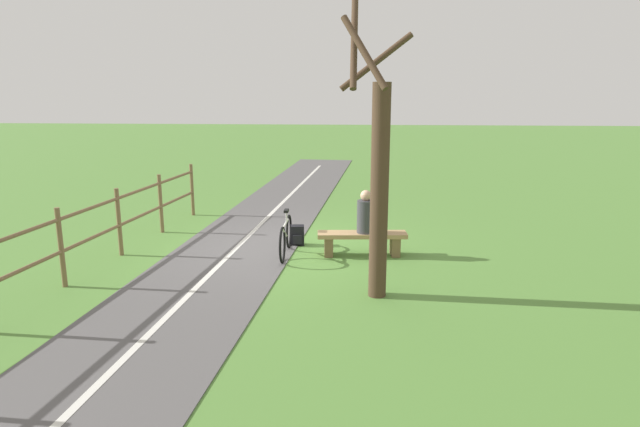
{
  "coord_description": "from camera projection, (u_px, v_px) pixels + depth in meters",
  "views": [
    {
      "loc": [
        -1.51,
        10.2,
        3.04
      ],
      "look_at": [
        -0.85,
        1.37,
        1.02
      ],
      "focal_mm": 30.4,
      "sensor_mm": 36.0,
      "label": 1
    }
  ],
  "objects": [
    {
      "name": "tree_far_left",
      "position": [
        377.0,
        175.0,
        7.83
      ],
      "size": [
        1.09,
        1.24,
        4.38
      ],
      "color": "#473323",
      "rests_on": "ground_plane"
    },
    {
      "name": "bicycle",
      "position": [
        286.0,
        237.0,
        10.19
      ],
      "size": [
        0.08,
        1.63,
        0.85
      ],
      "rotation": [
        0.0,
        0.0,
        1.58
      ],
      "color": "black",
      "rests_on": "ground_plane"
    },
    {
      "name": "fence_roadside",
      "position": [
        22.0,
        257.0,
        7.61
      ],
      "size": [
        1.24,
        12.04,
        1.28
      ],
      "rotation": [
        0.0,
        0.0,
        1.47
      ],
      "color": "brown",
      "rests_on": "ground_plane"
    },
    {
      "name": "path_centre_line",
      "position": [
        150.0,
        334.0,
        6.89
      ],
      "size": [
        2.06,
        31.95,
        0.0
      ],
      "primitive_type": "cube",
      "rotation": [
        0.0,
        0.0,
        -0.06
      ],
      "color": "silver",
      "rests_on": "paved_path"
    },
    {
      "name": "ground_plane",
      "position": [
        282.0,
        248.0,
        10.71
      ],
      "size": [
        80.0,
        80.0,
        0.0
      ],
      "primitive_type": "plane",
      "color": "#548438"
    },
    {
      "name": "bench",
      "position": [
        362.0,
        240.0,
        10.18
      ],
      "size": [
        1.7,
        0.53,
        0.44
      ],
      "rotation": [
        0.0,
        0.0,
        0.08
      ],
      "color": "#A88456",
      "rests_on": "ground_plane"
    },
    {
      "name": "person_seated",
      "position": [
        366.0,
        214.0,
        10.07
      ],
      "size": [
        0.34,
        0.34,
        0.81
      ],
      "rotation": [
        0.0,
        0.0,
        0.08
      ],
      "color": "#38383D",
      "rests_on": "bench"
    },
    {
      "name": "paved_path",
      "position": [
        150.0,
        334.0,
        6.9
      ],
      "size": [
        4.53,
        36.07,
        0.02
      ],
      "primitive_type": "cube",
      "rotation": [
        0.0,
        0.0,
        -0.06
      ],
      "color": "#565454",
      "rests_on": "ground_plane"
    },
    {
      "name": "backpack",
      "position": [
        297.0,
        235.0,
        10.88
      ],
      "size": [
        0.29,
        0.27,
        0.4
      ],
      "rotation": [
        0.0,
        0.0,
        0.14
      ],
      "color": "black",
      "rests_on": "ground_plane"
    }
  ]
}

